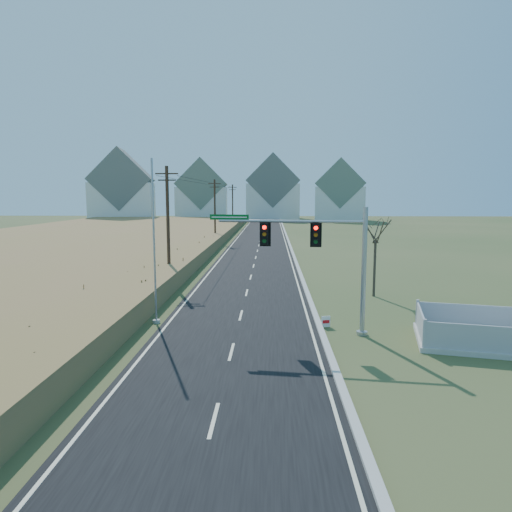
{
  "coord_description": "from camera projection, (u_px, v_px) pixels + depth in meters",
  "views": [
    {
      "loc": [
        1.7,
        -20.79,
        6.71
      ],
      "look_at": [
        0.85,
        4.09,
        3.4
      ],
      "focal_mm": 32.0,
      "sensor_mm": 36.0,
      "label": 1
    }
  ],
  "objects": [
    {
      "name": "ground",
      "position": [
        235.0,
        339.0,
        21.54
      ],
      "size": [
        260.0,
        260.0,
        0.0
      ],
      "primitive_type": "plane",
      "color": "#394C25",
      "rests_on": "ground"
    },
    {
      "name": "road",
      "position": [
        261.0,
        239.0,
        71.07
      ],
      "size": [
        8.0,
        180.0,
        0.06
      ],
      "primitive_type": "cube",
      "color": "black",
      "rests_on": "ground"
    },
    {
      "name": "curb",
      "position": [
        287.0,
        238.0,
        70.92
      ],
      "size": [
        0.3,
        180.0,
        0.18
      ],
      "primitive_type": "cube",
      "color": "#B2AFA8",
      "rests_on": "ground"
    },
    {
      "name": "reed_marsh",
      "position": [
        82.0,
        240.0,
        61.9
      ],
      "size": [
        38.0,
        110.0,
        1.3
      ],
      "primitive_type": "cube",
      "color": "olive",
      "rests_on": "ground"
    },
    {
      "name": "utility_pole_near",
      "position": [
        168.0,
        221.0,
        36.01
      ],
      "size": [
        1.8,
        0.26,
        9.0
      ],
      "color": "#422D1E",
      "rests_on": "ground"
    },
    {
      "name": "utility_pole_mid",
      "position": [
        215.0,
        210.0,
        65.73
      ],
      "size": [
        1.8,
        0.26,
        9.0
      ],
      "color": "#422D1E",
      "rests_on": "ground"
    },
    {
      "name": "utility_pole_far",
      "position": [
        233.0,
        205.0,
        95.45
      ],
      "size": [
        1.8,
        0.26,
        9.0
      ],
      "color": "#422D1E",
      "rests_on": "ground"
    },
    {
      "name": "condo_nw",
      "position": [
        122.0,
        192.0,
        120.89
      ],
      "size": [
        17.69,
        13.38,
        19.05
      ],
      "rotation": [
        0.0,
        0.0,
        0.14
      ],
      "color": "white",
      "rests_on": "ground"
    },
    {
      "name": "condo_nnw",
      "position": [
        202.0,
        195.0,
        128.23
      ],
      "size": [
        14.93,
        11.17,
        17.03
      ],
      "rotation": [
        0.0,
        0.0,
        0.07
      ],
      "color": "white",
      "rests_on": "ground"
    },
    {
      "name": "condo_n",
      "position": [
        273.0,
        192.0,
        131.43
      ],
      "size": [
        15.27,
        10.2,
        18.54
      ],
      "color": "white",
      "rests_on": "ground"
    },
    {
      "name": "condo_ne",
      "position": [
        340.0,
        195.0,
        122.99
      ],
      "size": [
        14.12,
        10.51,
        16.52
      ],
      "rotation": [
        0.0,
        0.0,
        -0.1
      ],
      "color": "white",
      "rests_on": "ground"
    },
    {
      "name": "traffic_signal_mast",
      "position": [
        326.0,
        255.0,
        21.89
      ],
      "size": [
        7.72,
        1.2,
        6.18
      ],
      "rotation": [
        0.0,
        0.0,
        -0.12
      ],
      "color": "#9EA0A5",
      "rests_on": "ground"
    },
    {
      "name": "fence_enclosure",
      "position": [
        486.0,
        338.0,
        20.71
      ],
      "size": [
        6.77,
        5.35,
        1.37
      ],
      "rotation": [
        0.0,
        0.0,
        -0.23
      ],
      "color": "#B7B5AD",
      "rests_on": "ground"
    },
    {
      "name": "open_sign",
      "position": [
        326.0,
        322.0,
        23.33
      ],
      "size": [
        0.46,
        0.16,
        0.57
      ],
      "rotation": [
        0.0,
        0.0,
        0.25
      ],
      "color": "white",
      "rests_on": "ground"
    },
    {
      "name": "flagpole",
      "position": [
        154.0,
        259.0,
        23.73
      ],
      "size": [
        0.39,
        0.39,
        8.59
      ],
      "color": "#B7B5AD",
      "rests_on": "ground"
    },
    {
      "name": "bare_tree",
      "position": [
        376.0,
        228.0,
        30.0
      ],
      "size": [
        2.13,
        2.13,
        5.65
      ],
      "color": "#4C3F33",
      "rests_on": "ground"
    }
  ]
}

